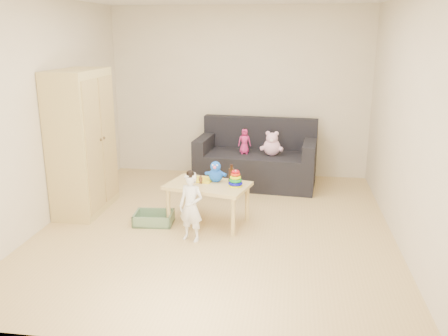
% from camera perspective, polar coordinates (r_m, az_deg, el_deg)
% --- Properties ---
extents(room, '(4.50, 4.50, 4.50)m').
position_cam_1_polar(room, '(5.23, -0.94, 6.14)').
color(room, tan).
rests_on(room, ground).
extents(wardrobe, '(0.49, 0.99, 1.77)m').
position_cam_1_polar(wardrobe, '(6.14, -16.70, 3.01)').
color(wardrobe, tan).
rests_on(wardrobe, ground).
extents(sofa, '(1.80, 1.01, 0.49)m').
position_cam_1_polar(sofa, '(7.06, 3.84, -0.11)').
color(sofa, black).
rests_on(sofa, ground).
extents(play_table, '(1.04, 0.79, 0.49)m').
position_cam_1_polar(play_table, '(5.62, -1.92, -4.32)').
color(play_table, tan).
rests_on(play_table, ground).
extents(storage_bin, '(0.48, 0.37, 0.14)m').
position_cam_1_polar(storage_bin, '(5.73, -8.45, -5.98)').
color(storage_bin, '#648460').
rests_on(storage_bin, ground).
extents(toddler, '(0.32, 0.26, 0.75)m').
position_cam_1_polar(toddler, '(5.14, -3.99, -4.76)').
color(toddler, white).
rests_on(toddler, ground).
extents(pink_bear, '(0.33, 0.31, 0.30)m').
position_cam_1_polar(pink_bear, '(6.86, 5.78, 2.75)').
color(pink_bear, '#FBB9DD').
rests_on(pink_bear, sofa).
extents(doll, '(0.20, 0.16, 0.36)m').
position_cam_1_polar(doll, '(6.92, 2.48, 3.19)').
color(doll, '#D42776').
rests_on(doll, sofa).
extents(ring_stacker, '(0.17, 0.17, 0.19)m').
position_cam_1_polar(ring_stacker, '(5.44, 1.39, -1.44)').
color(ring_stacker, '#E8FF0D').
rests_on(ring_stacker, play_table).
extents(brown_bottle, '(0.07, 0.07, 0.21)m').
position_cam_1_polar(brown_bottle, '(5.61, 0.90, -0.76)').
color(brown_bottle, black).
rests_on(brown_bottle, play_table).
extents(blue_plush, '(0.26, 0.24, 0.26)m').
position_cam_1_polar(blue_plush, '(5.60, -1.00, -0.39)').
color(blue_plush, blue).
rests_on(blue_plush, play_table).
extents(wooden_figure, '(0.05, 0.05, 0.11)m').
position_cam_1_polar(wooden_figure, '(5.54, -2.83, -1.38)').
color(wooden_figure, brown).
rests_on(wooden_figure, play_table).
extents(yellow_book, '(0.25, 0.25, 0.02)m').
position_cam_1_polar(yellow_book, '(5.68, -2.57, -1.42)').
color(yellow_book, yellow).
rests_on(yellow_book, play_table).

